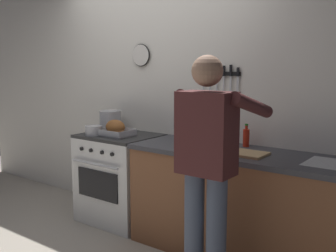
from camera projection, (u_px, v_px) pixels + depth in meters
wall_back at (158, 94)px, 4.14m from camera, size 6.00×0.13×2.60m
counter_block at (248, 206)px, 3.26m from camera, size 2.03×0.65×0.90m
stove at (120, 178)px, 4.11m from camera, size 0.76×0.67×0.90m
person_cook at (208, 160)px, 2.73m from camera, size 0.51×0.63×1.66m
roasting_pan at (115, 129)px, 3.96m from camera, size 0.35×0.26×0.16m
stock_pot at (110, 121)px, 4.27m from camera, size 0.23×0.23×0.21m
saucepan at (94, 131)px, 3.99m from camera, size 0.17×0.17×0.09m
cutting_board at (243, 153)px, 3.14m from camera, size 0.36×0.24×0.02m
bottle_hot_sauce at (246, 137)px, 3.43m from camera, size 0.06×0.06×0.20m
bottle_vinegar at (219, 131)px, 3.63m from camera, size 0.06×0.06×0.24m
bottle_wine_red at (189, 128)px, 3.65m from camera, size 0.07×0.07×0.31m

